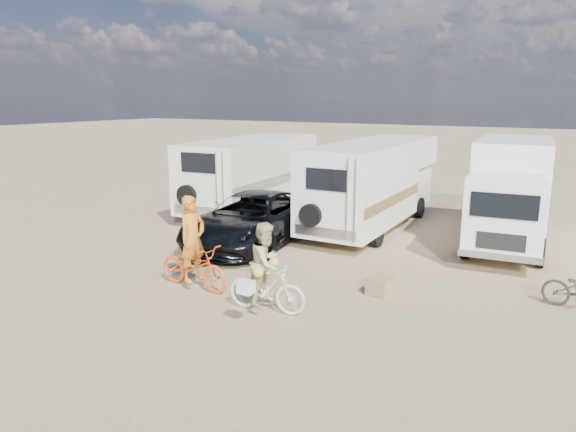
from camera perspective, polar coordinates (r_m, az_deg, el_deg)
The scene contains 11 objects.
ground at distance 11.22m, azimuth -5.10°, elevation -9.09°, with size 140.00×140.00×0.00m, color tan.
rv_main at distance 17.24m, azimuth 9.16°, elevation 3.28°, with size 2.11×7.13×2.76m, color white, non-canonical shape.
rv_left at distance 19.47m, azimuth -4.00°, elevation 4.34°, with size 2.31×6.53×2.66m, color white, non-canonical shape.
box_truck at distance 16.06m, azimuth 22.72°, elevation 2.14°, with size 1.98×5.83×2.97m, color white, non-canonical shape.
dark_suv at distance 15.22m, azimuth -3.83°, elevation -0.33°, with size 2.42×5.25×1.46m, color black.
bike_man at distance 11.93m, azimuth -10.11°, elevation -5.34°, with size 0.66×1.90×1.00m, color #DC4D16.
bike_woman at distance 10.50m, azimuth -2.33°, elevation -7.71°, with size 0.47×1.65×0.99m, color beige.
rider_man at distance 11.80m, azimuth -10.19°, elevation -3.25°, with size 0.69×0.46×1.90m, color #C76A1A.
rider_woman at distance 10.39m, azimuth -2.35°, elevation -6.04°, with size 0.79×0.62×1.63m, color tan.
cooler at distance 14.15m, azimuth -2.70°, elevation -3.49°, with size 0.53×0.39×0.43m, color #295B86.
crate at distance 11.62m, azimuth 9.90°, elevation -7.45°, with size 0.47×0.47×0.38m, color olive.
Camera 1 is at (6.05, -8.48, 4.16)m, focal length 33.07 mm.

